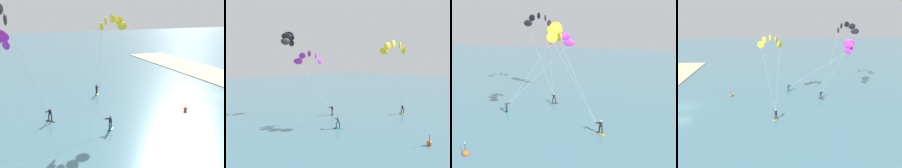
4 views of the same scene
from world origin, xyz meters
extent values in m
ellipsoid|color=#23ADD1|center=(-7.17, 19.36, 0.04)|extent=(1.28, 1.35, 0.08)
cube|color=black|center=(-7.45, 19.66, 0.09)|extent=(0.40, 0.40, 0.02)
cylinder|color=#192338|center=(-7.02, 19.20, 0.47)|extent=(0.14, 0.14, 0.78)
cylinder|color=#192338|center=(-7.32, 19.52, 0.47)|extent=(0.14, 0.14, 0.78)
cube|color=#192338|center=(-7.17, 19.36, 1.16)|extent=(0.44, 0.44, 0.63)
sphere|color=#9E7051|center=(-7.17, 19.36, 1.58)|extent=(0.20, 0.20, 0.20)
cylinder|color=black|center=(-6.96, 19.87, 1.31)|extent=(0.24, 0.52, 0.03)
cylinder|color=#192338|center=(-7.17, 19.66, 1.34)|extent=(0.10, 0.60, 0.15)
cylinder|color=#192338|center=(-6.96, 19.57, 1.34)|extent=(0.48, 0.49, 0.15)
ellipsoid|color=purple|center=(-0.77, 29.46, 9.31)|extent=(1.80, 1.00, 1.10)
ellipsoid|color=purple|center=(-1.48, 29.76, 10.30)|extent=(1.51, 1.51, 1.10)
ellipsoid|color=purple|center=(-2.70, 30.25, 10.68)|extent=(0.98, 1.80, 1.10)
ellipsoid|color=purple|center=(-3.92, 30.75, 10.30)|extent=(0.33, 1.82, 1.10)
ellipsoid|color=purple|center=(-4.63, 31.05, 9.31)|extent=(1.00, 1.80, 1.10)
cylinder|color=#B2B2B7|center=(-3.86, 24.67, 5.16)|extent=(6.21, 9.61, 7.72)
cylinder|color=#B2B2B7|center=(-5.80, 25.46, 5.16)|extent=(2.35, 11.19, 7.72)
ellipsoid|color=yellow|center=(6.64, 16.23, 0.04)|extent=(1.41, 1.20, 0.08)
cube|color=black|center=(6.31, 16.48, 0.09)|extent=(0.40, 0.40, 0.02)
cylinder|color=black|center=(6.81, 16.10, 0.47)|extent=(0.14, 0.14, 0.78)
cylinder|color=black|center=(6.47, 16.37, 0.47)|extent=(0.14, 0.14, 0.78)
cube|color=black|center=(6.64, 16.23, 1.16)|extent=(0.44, 0.43, 0.63)
sphere|color=beige|center=(6.64, 16.23, 1.58)|extent=(0.20, 0.20, 0.20)
cylinder|color=black|center=(6.09, 16.17, 1.31)|extent=(0.55, 0.09, 0.03)
cylinder|color=black|center=(6.38, 16.09, 1.34)|extent=(0.57, 0.36, 0.15)
cylinder|color=black|center=(6.35, 16.31, 1.34)|extent=(0.60, 0.25, 0.15)
ellipsoid|color=yellow|center=(1.31, 17.22, 10.91)|extent=(1.25, 1.09, 1.10)
ellipsoid|color=yellow|center=(1.37, 16.65, 11.64)|extent=(1.38, 0.69, 1.10)
ellipsoid|color=yellow|center=(1.47, 15.68, 11.92)|extent=(1.37, 0.46, 1.10)
ellipsoid|color=yellow|center=(1.58, 14.71, 11.64)|extent=(1.33, 0.92, 1.10)
ellipsoid|color=yellow|center=(1.64, 14.14, 10.91)|extent=(1.09, 1.25, 1.10)
cylinder|color=#B2B2B7|center=(3.70, 16.69, 5.96)|extent=(4.80, 1.06, 9.31)
cylinder|color=#B2B2B7|center=(3.86, 15.16, 5.96)|extent=(4.48, 2.05, 9.31)
ellipsoid|color=#333338|center=(-2.05, 25.16, 0.04)|extent=(1.41, 1.20, 0.08)
cube|color=black|center=(-1.72, 25.41, 0.09)|extent=(0.40, 0.40, 0.02)
cylinder|color=black|center=(-2.22, 25.02, 0.47)|extent=(0.14, 0.14, 0.78)
cylinder|color=black|center=(-1.87, 25.29, 0.47)|extent=(0.14, 0.14, 0.78)
cube|color=black|center=(-2.05, 25.16, 1.16)|extent=(0.44, 0.43, 0.63)
sphere|color=beige|center=(-2.05, 25.16, 1.58)|extent=(0.20, 0.20, 0.20)
cylinder|color=black|center=(-2.39, 25.59, 1.31)|extent=(0.37, 0.45, 0.03)
cylinder|color=black|center=(-2.31, 25.30, 1.34)|extent=(0.57, 0.37, 0.15)
cylinder|color=black|center=(-2.13, 25.44, 1.34)|extent=(0.26, 0.60, 0.15)
ellipsoid|color=black|center=(-5.21, 32.08, 12.47)|extent=(0.49, 1.68, 1.10)
ellipsoid|color=black|center=(-5.76, 31.63, 13.37)|extent=(0.78, 1.68, 1.10)
ellipsoid|color=black|center=(-6.69, 30.88, 13.72)|extent=(1.29, 1.49, 1.10)
ellipsoid|color=black|center=(-7.63, 30.12, 13.37)|extent=(1.61, 1.07, 1.10)
ellipsoid|color=black|center=(-8.17, 29.67, 12.47)|extent=(1.68, 0.49, 1.10)
cylinder|color=#B2B2B7|center=(-3.80, 28.83, 6.74)|extent=(2.84, 6.51, 10.87)
cylinder|color=#B2B2B7|center=(-5.28, 27.63, 6.74)|extent=(5.80, 4.11, 10.87)
sphere|color=#EA5119|center=(-5.01, 7.78, 0.28)|extent=(0.56, 0.56, 0.56)
cylinder|color=#262628|center=(-5.01, 7.78, 0.91)|extent=(0.06, 0.06, 0.70)
sphere|color=#F2F2CC|center=(-5.01, 7.78, 1.32)|extent=(0.12, 0.12, 0.12)
camera|label=1|loc=(-37.25, 31.18, 13.75)|focal=49.28mm
camera|label=2|loc=(-28.77, 0.39, 9.27)|focal=34.22mm
camera|label=3|loc=(10.01, -9.61, 12.13)|focal=39.00mm
camera|label=4|loc=(40.98, 15.17, 15.74)|focal=38.79mm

